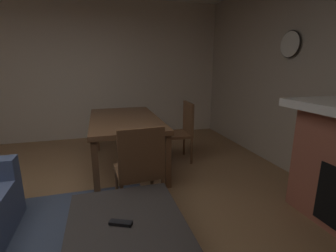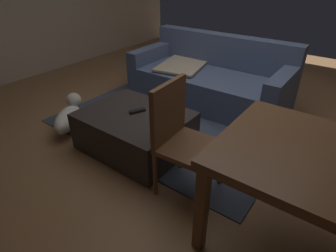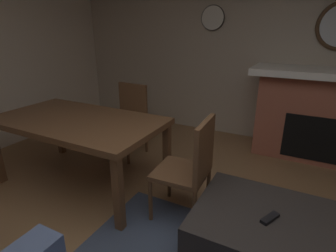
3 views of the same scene
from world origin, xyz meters
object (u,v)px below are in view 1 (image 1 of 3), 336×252
at_px(ottoman_coffee_table, 128,248).
at_px(wall_clock, 290,44).
at_px(dining_chair_south, 181,128).
at_px(dining_chair_west, 140,166).
at_px(dining_table, 125,123).
at_px(tv_remote, 121,223).

bearing_deg(ottoman_coffee_table, wall_clock, -61.23).
bearing_deg(dining_chair_south, wall_clock, -116.92).
bearing_deg(dining_chair_west, dining_chair_south, -34.49).
height_order(dining_chair_south, wall_clock, wall_clock).
xyz_separation_m(ottoman_coffee_table, dining_table, (1.96, -0.20, 0.47)).
xyz_separation_m(dining_chair_west, wall_clock, (0.61, -2.16, 1.23)).
distance_m(tv_remote, dining_chair_south, 2.25).
xyz_separation_m(dining_chair_south, dining_chair_west, (-1.26, 0.87, 0.00)).
relative_size(ottoman_coffee_table, dining_chair_south, 1.11).
bearing_deg(tv_remote, ottoman_coffee_table, -71.63).
xyz_separation_m(tv_remote, dining_table, (1.95, -0.24, 0.26)).
distance_m(dining_table, dining_chair_south, 0.89).
xyz_separation_m(ottoman_coffee_table, wall_clock, (1.30, -2.36, 1.55)).
bearing_deg(ottoman_coffee_table, dining_chair_south, -28.86).
relative_size(ottoman_coffee_table, dining_chair_west, 1.11).
xyz_separation_m(tv_remote, dining_chair_west, (0.68, -0.25, 0.11)).
height_order(ottoman_coffee_table, dining_table, dining_table).
relative_size(tv_remote, dining_table, 0.09).
distance_m(ottoman_coffee_table, dining_chair_south, 2.25).
bearing_deg(dining_table, wall_clock, -106.95).
xyz_separation_m(dining_table, wall_clock, (-0.66, -2.16, 1.08)).
distance_m(tv_remote, dining_chair_west, 0.74).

